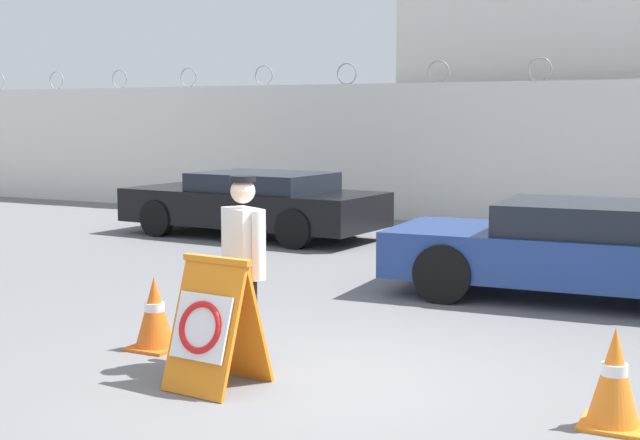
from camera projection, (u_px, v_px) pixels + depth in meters
name	position (u px, v px, depth m)	size (l,w,h in m)	color
ground_plane	(324.00, 387.00, 7.24)	(90.00, 90.00, 0.00)	slate
perimeter_wall	(592.00, 155.00, 16.90)	(36.00, 0.30, 3.31)	silver
barricade_sign	(214.00, 323.00, 7.18)	(0.69, 0.76, 1.07)	orange
security_guard	(244.00, 262.00, 7.72)	(0.56, 0.58, 1.68)	black
traffic_cone_near	(614.00, 378.00, 6.28)	(0.44, 0.44, 0.73)	orange
traffic_cone_mid	(155.00, 313.00, 8.40)	(0.44, 0.44, 0.70)	orange
parked_car_front_coupe	(254.00, 203.00, 16.11)	(4.88, 2.21, 1.17)	black
parked_car_rear_sedan	(576.00, 249.00, 10.63)	(4.42, 2.13, 1.17)	black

